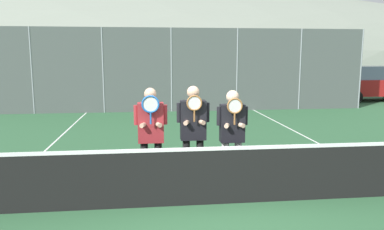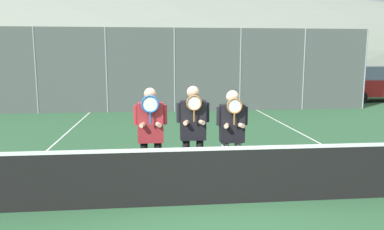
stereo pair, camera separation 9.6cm
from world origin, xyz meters
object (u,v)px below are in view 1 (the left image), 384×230
at_px(player_center_left, 193,128).
at_px(player_center_right, 232,131).
at_px(car_center, 280,85).
at_px(car_left_of_center, 186,84).
at_px(car_right_of_center, 373,83).
at_px(player_leftmost, 151,131).
at_px(car_far_left, 83,86).

height_order(player_center_left, player_center_right, player_center_left).
bearing_deg(car_center, car_left_of_center, -177.05).
xyz_separation_m(car_left_of_center, car_center, (4.95, 0.26, -0.09)).
xyz_separation_m(car_center, car_right_of_center, (5.02, -0.17, 0.06)).
bearing_deg(car_left_of_center, player_leftmost, -98.55).
bearing_deg(player_center_right, car_left_of_center, 88.14).
xyz_separation_m(player_center_right, car_far_left, (-4.60, 12.16, -0.14)).
height_order(player_leftmost, car_left_of_center, car_left_of_center).
bearing_deg(car_center, player_center_right, -113.40).
distance_m(player_leftmost, car_center, 14.07).
distance_m(car_far_left, car_right_of_center, 14.96).
distance_m(player_center_left, car_right_of_center, 16.37).
relative_size(player_leftmost, car_right_of_center, 0.41).
bearing_deg(car_right_of_center, car_far_left, -179.92).
height_order(player_leftmost, car_center, player_leftmost).
relative_size(player_center_right, car_center, 0.39).
xyz_separation_m(car_far_left, car_center, (9.95, 0.19, -0.04)).
bearing_deg(player_leftmost, car_left_of_center, 81.45).
relative_size(player_center_left, car_far_left, 0.40).
bearing_deg(car_right_of_center, player_leftmost, -134.10).
relative_size(player_center_left, player_center_right, 1.04).
bearing_deg(player_center_left, car_left_of_center, 84.89).
xyz_separation_m(player_center_right, car_center, (5.35, 12.35, -0.18)).
height_order(car_far_left, car_left_of_center, car_left_of_center).
bearing_deg(car_right_of_center, car_left_of_center, -179.52).
height_order(player_center_right, car_left_of_center, car_left_of_center).
xyz_separation_m(player_leftmost, car_right_of_center, (11.79, 12.16, -0.15)).
distance_m(player_center_left, player_center_right, 0.69).
xyz_separation_m(player_center_left, player_center_right, (0.68, -0.10, -0.04)).
distance_m(player_center_left, car_center, 13.65).
xyz_separation_m(car_far_left, car_left_of_center, (4.99, -0.06, 0.05)).
bearing_deg(car_far_left, player_center_left, -71.98).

